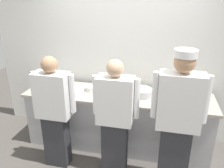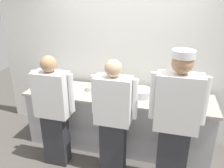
{
  "view_description": "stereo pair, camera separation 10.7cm",
  "coord_description": "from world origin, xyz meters",
  "px_view_note": "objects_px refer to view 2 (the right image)",
  "views": [
    {
      "loc": [
        0.61,
        -2.64,
        2.26
      ],
      "look_at": [
        -0.08,
        0.37,
        1.04
      ],
      "focal_mm": 36.18,
      "sensor_mm": 36.0,
      "label": 1
    },
    {
      "loc": [
        0.72,
        -2.61,
        2.26
      ],
      "look_at": [
        -0.08,
        0.37,
        1.04
      ],
      "focal_mm": 36.18,
      "sensor_mm": 36.0,
      "label": 2
    }
  ],
  "objects_px": {
    "ramekin_orange_sauce": "(113,98)",
    "deli_cup": "(129,98)",
    "squeeze_bottle_primary": "(116,84)",
    "chef_near_left": "(54,110)",
    "chef_far_right": "(176,121)",
    "chefs_knife": "(111,94)",
    "chef_center": "(113,117)",
    "plate_stack_rear": "(197,100)",
    "sheet_tray": "(65,88)",
    "mixing_bowl_steel": "(141,93)",
    "plate_stack_front": "(92,88)",
    "ramekin_yellow_sauce": "(125,89)",
    "ramekin_red_sauce": "(174,100)"
  },
  "relations": [
    {
      "from": "plate_stack_rear",
      "to": "ramekin_yellow_sauce",
      "type": "bearing_deg",
      "value": 170.71
    },
    {
      "from": "ramekin_red_sauce",
      "to": "deli_cup",
      "type": "height_order",
      "value": "deli_cup"
    },
    {
      "from": "ramekin_orange_sauce",
      "to": "ramekin_red_sauce",
      "type": "height_order",
      "value": "ramekin_orange_sauce"
    },
    {
      "from": "chef_near_left",
      "to": "plate_stack_front",
      "type": "relative_size",
      "value": 7.98
    },
    {
      "from": "chef_near_left",
      "to": "deli_cup",
      "type": "bearing_deg",
      "value": 24.18
    },
    {
      "from": "chef_near_left",
      "to": "deli_cup",
      "type": "distance_m",
      "value": 1.03
    },
    {
      "from": "mixing_bowl_steel",
      "to": "ramekin_yellow_sauce",
      "type": "relative_size",
      "value": 3.07
    },
    {
      "from": "squeeze_bottle_primary",
      "to": "chefs_knife",
      "type": "height_order",
      "value": "squeeze_bottle_primary"
    },
    {
      "from": "squeeze_bottle_primary",
      "to": "mixing_bowl_steel",
      "type": "bearing_deg",
      "value": -18.33
    },
    {
      "from": "deli_cup",
      "to": "chefs_knife",
      "type": "xyz_separation_m",
      "value": [
        -0.3,
        0.19,
        -0.04
      ]
    },
    {
      "from": "sheet_tray",
      "to": "chef_center",
      "type": "bearing_deg",
      "value": -32.18
    },
    {
      "from": "ramekin_orange_sauce",
      "to": "chefs_knife",
      "type": "bearing_deg",
      "value": 111.67
    },
    {
      "from": "chef_center",
      "to": "plate_stack_rear",
      "type": "distance_m",
      "value": 1.19
    },
    {
      "from": "chef_near_left",
      "to": "plate_stack_rear",
      "type": "relative_size",
      "value": 7.82
    },
    {
      "from": "plate_stack_front",
      "to": "ramekin_yellow_sauce",
      "type": "height_order",
      "value": "plate_stack_front"
    },
    {
      "from": "ramekin_yellow_sauce",
      "to": "chefs_knife",
      "type": "xyz_separation_m",
      "value": [
        -0.17,
        -0.2,
        -0.02
      ]
    },
    {
      "from": "ramekin_orange_sauce",
      "to": "chef_near_left",
      "type": "bearing_deg",
      "value": -149.32
    },
    {
      "from": "chef_far_right",
      "to": "ramekin_orange_sauce",
      "type": "relative_size",
      "value": 21.46
    },
    {
      "from": "chef_center",
      "to": "plate_stack_front",
      "type": "distance_m",
      "value": 0.83
    },
    {
      "from": "ramekin_yellow_sauce",
      "to": "mixing_bowl_steel",
      "type": "bearing_deg",
      "value": -29.17
    },
    {
      "from": "squeeze_bottle_primary",
      "to": "deli_cup",
      "type": "xyz_separation_m",
      "value": [
        0.27,
        -0.36,
        -0.04
      ]
    },
    {
      "from": "chef_far_right",
      "to": "mixing_bowl_steel",
      "type": "height_order",
      "value": "chef_far_right"
    },
    {
      "from": "deli_cup",
      "to": "sheet_tray",
      "type": "bearing_deg",
      "value": 169.33
    },
    {
      "from": "mixing_bowl_steel",
      "to": "chef_far_right",
      "type": "bearing_deg",
      "value": -54.51
    },
    {
      "from": "chef_far_right",
      "to": "squeeze_bottle_primary",
      "type": "xyz_separation_m",
      "value": [
        -0.9,
        0.82,
        0.03
      ]
    },
    {
      "from": "sheet_tray",
      "to": "ramekin_yellow_sauce",
      "type": "relative_size",
      "value": 5.07
    },
    {
      "from": "chef_near_left",
      "to": "chef_far_right",
      "type": "relative_size",
      "value": 0.9
    },
    {
      "from": "chef_near_left",
      "to": "ramekin_orange_sauce",
      "type": "xyz_separation_m",
      "value": [
        0.7,
        0.42,
        0.07
      ]
    },
    {
      "from": "chef_near_left",
      "to": "ramekin_red_sauce",
      "type": "relative_size",
      "value": 19.2
    },
    {
      "from": "plate_stack_rear",
      "to": "chefs_knife",
      "type": "distance_m",
      "value": 1.21
    },
    {
      "from": "chef_center",
      "to": "chef_far_right",
      "type": "bearing_deg",
      "value": -4.85
    },
    {
      "from": "mixing_bowl_steel",
      "to": "ramekin_yellow_sauce",
      "type": "bearing_deg",
      "value": 150.83
    },
    {
      "from": "mixing_bowl_steel",
      "to": "squeeze_bottle_primary",
      "type": "distance_m",
      "value": 0.43
    },
    {
      "from": "mixing_bowl_steel",
      "to": "chef_center",
      "type": "bearing_deg",
      "value": -112.3
    },
    {
      "from": "chef_near_left",
      "to": "mixing_bowl_steel",
      "type": "relative_size",
      "value": 4.95
    },
    {
      "from": "chef_center",
      "to": "squeeze_bottle_primary",
      "type": "xyz_separation_m",
      "value": [
        -0.15,
        0.76,
        0.14
      ]
    },
    {
      "from": "chef_far_right",
      "to": "chef_near_left",
      "type": "bearing_deg",
      "value": 178.51
    },
    {
      "from": "sheet_tray",
      "to": "ramekin_red_sauce",
      "type": "height_order",
      "value": "ramekin_red_sauce"
    },
    {
      "from": "deli_cup",
      "to": "chef_center",
      "type": "bearing_deg",
      "value": -106.33
    },
    {
      "from": "mixing_bowl_steel",
      "to": "deli_cup",
      "type": "distance_m",
      "value": 0.27
    },
    {
      "from": "ramekin_yellow_sauce",
      "to": "deli_cup",
      "type": "bearing_deg",
      "value": -70.59
    },
    {
      "from": "chef_near_left",
      "to": "deli_cup",
      "type": "relative_size",
      "value": 16.11
    },
    {
      "from": "sheet_tray",
      "to": "chefs_knife",
      "type": "bearing_deg",
      "value": -1.09
    },
    {
      "from": "plate_stack_front",
      "to": "ramekin_orange_sauce",
      "type": "xyz_separation_m",
      "value": [
        0.4,
        -0.26,
        -0.01
      ]
    },
    {
      "from": "ramekin_orange_sauce",
      "to": "deli_cup",
      "type": "xyz_separation_m",
      "value": [
        0.23,
        0.0,
        0.03
      ]
    },
    {
      "from": "ramekin_orange_sauce",
      "to": "chefs_knife",
      "type": "distance_m",
      "value": 0.2
    },
    {
      "from": "plate_stack_rear",
      "to": "sheet_tray",
      "type": "height_order",
      "value": "plate_stack_rear"
    },
    {
      "from": "chef_near_left",
      "to": "squeeze_bottle_primary",
      "type": "height_order",
      "value": "chef_near_left"
    },
    {
      "from": "chef_far_right",
      "to": "ramekin_orange_sauce",
      "type": "xyz_separation_m",
      "value": [
        -0.86,
        0.46,
        -0.03
      ]
    },
    {
      "from": "chef_center",
      "to": "deli_cup",
      "type": "xyz_separation_m",
      "value": [
        0.12,
        0.4,
        0.1
      ]
    }
  ]
}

